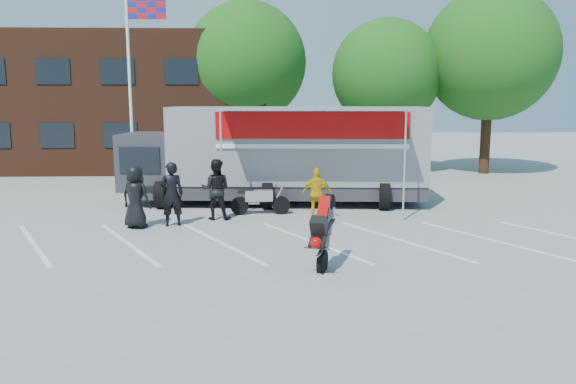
{
  "coord_description": "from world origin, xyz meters",
  "views": [
    {
      "loc": [
        -0.95,
        -13.31,
        3.69
      ],
      "look_at": [
        -0.41,
        1.16,
        1.3
      ],
      "focal_mm": 35.0,
      "sensor_mm": 36.0,
      "label": 1
    }
  ],
  "objects": [
    {
      "name": "ground",
      "position": [
        0.0,
        0.0,
        0.0
      ],
      "size": [
        100.0,
        100.0,
        0.0
      ],
      "primitive_type": "plane",
      "color": "gray",
      "rests_on": "ground"
    },
    {
      "name": "flagpole",
      "position": [
        -6.24,
        10.0,
        5.05
      ],
      "size": [
        1.61,
        0.12,
        8.0
      ],
      "color": "white",
      "rests_on": "ground"
    },
    {
      "name": "spectator_hivis",
      "position": [
        0.59,
        3.85,
        0.8
      ],
      "size": [
        0.98,
        0.49,
        1.61
      ],
      "primitive_type": "imported",
      "rotation": [
        0.0,
        0.0,
        3.04
      ],
      "color": "#E3B20B",
      "rests_on": "ground"
    },
    {
      "name": "spectator_leather_c",
      "position": [
        -2.55,
        3.9,
        0.94
      ],
      "size": [
        0.97,
        0.79,
        1.89
      ],
      "primitive_type": "imported",
      "rotation": [
        0.0,
        0.0,
        3.06
      ],
      "color": "black",
      "rests_on": "ground"
    },
    {
      "name": "parking_bay_lines",
      "position": [
        0.0,
        1.0,
        0.01
      ],
      "size": [
        18.09,
        13.33,
        0.01
      ],
      "primitive_type": "cube",
      "rotation": [
        0.0,
        0.0,
        0.52
      ],
      "color": "white",
      "rests_on": "ground"
    },
    {
      "name": "stunt_bike_rider",
      "position": [
        0.41,
        -1.07,
        0.0
      ],
      "size": [
        1.2,
        1.69,
        1.8
      ],
      "primitive_type": null,
      "rotation": [
        0.0,
        0.0,
        -0.35
      ],
      "color": "black",
      "rests_on": "ground"
    },
    {
      "name": "parked_motorcycle",
      "position": [
        -1.18,
        4.59,
        0.0
      ],
      "size": [
        2.0,
        0.76,
        1.03
      ],
      "primitive_type": null,
      "rotation": [
        0.0,
        0.0,
        1.62
      ],
      "color": "#A5A5AA",
      "rests_on": "ground"
    },
    {
      "name": "spectator_leather_b",
      "position": [
        -3.77,
        3.03,
        0.95
      ],
      "size": [
        0.79,
        0.62,
        1.9
      ],
      "primitive_type": "imported",
      "rotation": [
        0.0,
        0.0,
        3.42
      ],
      "color": "black",
      "rests_on": "ground"
    },
    {
      "name": "tree_left",
      "position": [
        -2.0,
        16.0,
        5.57
      ],
      "size": [
        6.12,
        6.12,
        8.64
      ],
      "color": "#382314",
      "rests_on": "ground"
    },
    {
      "name": "tree_mid",
      "position": [
        5.0,
        15.0,
        4.94
      ],
      "size": [
        5.44,
        5.44,
        7.68
      ],
      "color": "#382314",
      "rests_on": "ground"
    },
    {
      "name": "spectator_leather_a",
      "position": [
        -4.76,
        2.79,
        0.91
      ],
      "size": [
        1.05,
        0.87,
        1.83
      ],
      "primitive_type": "imported",
      "rotation": [
        0.0,
        0.0,
        2.76
      ],
      "color": "black",
      "rests_on": "ground"
    },
    {
      "name": "office_building",
      "position": [
        -10.0,
        18.0,
        3.5
      ],
      "size": [
        18.0,
        8.0,
        7.0
      ],
      "primitive_type": "cube",
      "color": "#4B2718",
      "rests_on": "ground"
    },
    {
      "name": "tree_right",
      "position": [
        10.0,
        14.5,
        5.88
      ],
      "size": [
        6.46,
        6.46,
        9.12
      ],
      "color": "#382314",
      "rests_on": "ground"
    },
    {
      "name": "transporter_truck",
      "position": [
        -0.38,
        6.51,
        0.0
      ],
      "size": [
        11.15,
        5.95,
        3.44
      ],
      "primitive_type": null,
      "rotation": [
        0.0,
        0.0,
        -0.07
      ],
      "color": "gray",
      "rests_on": "ground"
    }
  ]
}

